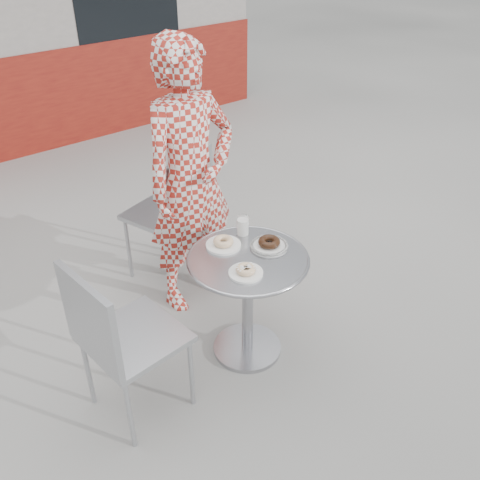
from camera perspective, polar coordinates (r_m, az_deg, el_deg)
ground at (r=3.29m, az=-0.17°, el=-11.44°), size 60.00×60.00×0.00m
bistro_table at (r=2.95m, az=0.84°, el=-4.50°), size 0.67×0.67×0.67m
chair_far at (r=3.74m, az=-7.50°, el=0.24°), size 0.57×0.58×0.96m
chair_left at (r=2.84m, az=-11.02°, el=-13.05°), size 0.48×0.48×0.93m
seated_person at (r=3.23m, az=-5.26°, el=6.25°), size 0.64×0.43×1.71m
plate_far at (r=2.93m, az=-1.78°, el=-0.34°), size 0.19×0.19×0.05m
plate_near at (r=2.72m, az=0.62°, el=-3.32°), size 0.18×0.18×0.05m
plate_checker at (r=2.93m, az=3.12°, el=-0.48°), size 0.21×0.21×0.05m
milk_cup at (r=3.02m, az=0.31°, el=1.51°), size 0.07×0.07×0.11m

